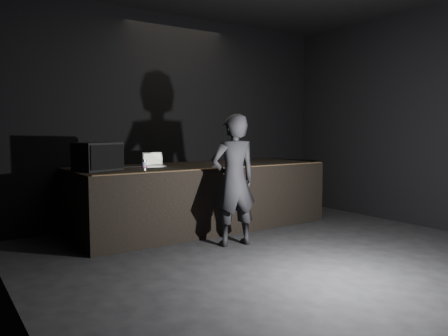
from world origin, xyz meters
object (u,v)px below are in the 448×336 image
stage_riser (200,196)px  stage_monitor (98,157)px  person (234,180)px  laptop (154,163)px  beer_can (144,165)px

stage_riser → stage_monitor: bearing=-178.2°
person → stage_monitor: bearing=-29.5°
stage_monitor → stage_riser: bearing=-17.2°
laptop → stage_riser: bearing=-1.6°
stage_riser → laptop: (-0.72, 0.14, 0.55)m
stage_riser → beer_can: 1.33m
stage_riser → laptop: 0.92m
stage_riser → beer_can: beer_can is taller
beer_can → person: person is taller
laptop → person: size_ratio=0.20×
person → laptop: bearing=-59.7°
laptop → beer_can: bearing=-116.7°
stage_monitor → laptop: (0.93, 0.20, -0.14)m
stage_monitor → person: person is taller
stage_riser → stage_monitor: 1.79m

